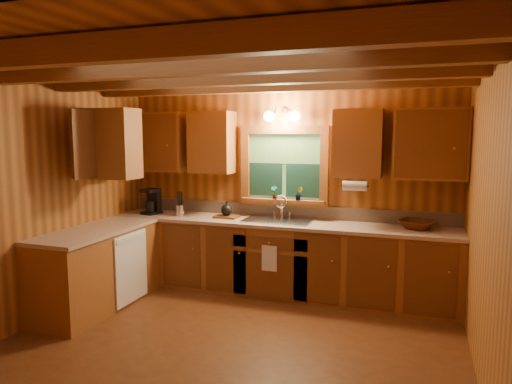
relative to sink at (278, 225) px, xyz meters
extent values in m
plane|color=#5C3216|center=(0.00, -1.60, -0.86)|extent=(4.20, 4.20, 0.00)
plane|color=brown|center=(0.00, -1.60, 1.74)|extent=(4.20, 4.20, 0.00)
plane|color=brown|center=(0.00, 0.30, 0.44)|extent=(4.20, 0.00, 4.20)
plane|color=brown|center=(0.00, -3.50, 0.44)|extent=(4.20, 0.00, 4.20)
plane|color=brown|center=(-2.10, -1.60, 0.44)|extent=(0.00, 3.80, 3.80)
plane|color=brown|center=(2.10, -1.60, 0.44)|extent=(0.00, 3.80, 3.80)
cube|color=brown|center=(0.00, -2.80, 1.63)|extent=(4.20, 0.14, 0.18)
cube|color=brown|center=(0.00, -2.00, 1.63)|extent=(4.20, 0.14, 0.18)
cube|color=brown|center=(0.00, -1.20, 1.63)|extent=(4.20, 0.14, 0.18)
cube|color=brown|center=(0.00, -0.40, 1.63)|extent=(4.20, 0.14, 0.18)
cube|color=brown|center=(0.00, -0.01, -0.43)|extent=(4.20, 0.62, 0.86)
cube|color=brown|center=(-1.79, -1.12, -0.43)|extent=(0.62, 1.60, 0.86)
cube|color=tan|center=(0.00, -0.01, 0.02)|extent=(4.20, 0.66, 0.04)
cube|color=tan|center=(-1.78, -1.12, 0.02)|extent=(0.64, 1.60, 0.04)
cube|color=tan|center=(0.00, 0.28, 0.12)|extent=(4.20, 0.02, 0.16)
cube|color=white|center=(-1.47, -0.92, -0.43)|extent=(0.02, 0.60, 0.80)
cube|color=brown|center=(-1.70, 0.13, 0.98)|extent=(0.78, 0.34, 0.78)
cube|color=brown|center=(-0.92, 0.13, 0.98)|extent=(0.55, 0.34, 0.78)
cube|color=brown|center=(0.92, 0.13, 0.98)|extent=(0.55, 0.34, 0.78)
cube|color=brown|center=(1.70, 0.13, 0.98)|extent=(0.78, 0.34, 0.78)
cube|color=brown|center=(-1.93, -0.92, 0.98)|extent=(0.34, 1.10, 0.78)
cube|color=brown|center=(0.00, 0.26, 1.14)|extent=(1.12, 0.08, 0.10)
cube|color=brown|center=(0.00, 0.26, 0.24)|extent=(1.12, 0.08, 0.10)
cube|color=brown|center=(-0.51, 0.26, 0.69)|extent=(0.10, 0.08, 0.80)
cube|color=brown|center=(0.51, 0.26, 0.69)|extent=(0.10, 0.08, 0.80)
cube|color=#4D7C34|center=(0.00, 0.29, 0.69)|extent=(0.92, 0.01, 0.80)
cube|color=#12352C|center=(-0.24, 0.27, 0.52)|extent=(0.42, 0.02, 0.42)
cube|color=#12352C|center=(0.24, 0.27, 0.52)|extent=(0.42, 0.02, 0.42)
cylinder|color=black|center=(0.00, 0.27, 0.71)|extent=(0.92, 0.01, 0.01)
cube|color=brown|center=(0.00, 0.22, 0.26)|extent=(1.06, 0.14, 0.04)
cylinder|color=black|center=(0.00, 0.26, 1.37)|extent=(0.08, 0.03, 0.08)
cylinder|color=black|center=(-0.10, 0.20, 1.37)|extent=(0.09, 0.17, 0.08)
cylinder|color=black|center=(0.10, 0.20, 1.37)|extent=(0.09, 0.17, 0.08)
sphere|color=#FFE0A5|center=(-0.16, 0.14, 1.30)|extent=(0.13, 0.13, 0.13)
sphere|color=#FFE0A5|center=(0.16, 0.14, 1.30)|extent=(0.13, 0.13, 0.13)
cylinder|color=white|center=(0.92, -0.07, 0.51)|extent=(0.27, 0.11, 0.11)
cube|color=white|center=(0.00, -0.34, -0.34)|extent=(0.18, 0.01, 0.30)
cube|color=silver|center=(0.00, 0.00, 0.05)|extent=(0.82, 0.48, 0.02)
cube|color=#262628|center=(-0.19, 0.00, -0.02)|extent=(0.34, 0.40, 0.14)
cube|color=#262628|center=(0.19, 0.00, -0.02)|extent=(0.34, 0.40, 0.14)
cylinder|color=silver|center=(0.00, 0.18, 0.15)|extent=(0.04, 0.04, 0.22)
torus|color=silver|center=(0.00, 0.12, 0.26)|extent=(0.16, 0.02, 0.16)
cube|color=black|center=(-1.71, -0.07, 0.06)|extent=(0.19, 0.23, 0.03)
cube|color=black|center=(-1.71, 0.00, 0.22)|extent=(0.19, 0.08, 0.31)
cube|color=black|center=(-1.71, -0.09, 0.36)|extent=(0.19, 0.21, 0.04)
cylinder|color=black|center=(-1.71, -0.10, 0.15)|extent=(0.11, 0.11, 0.14)
cylinder|color=silver|center=(-1.30, -0.06, 0.11)|extent=(0.11, 0.11, 0.14)
cylinder|color=black|center=(-1.32, -0.07, 0.26)|extent=(0.03, 0.04, 0.20)
cylinder|color=black|center=(-1.30, -0.06, 0.26)|extent=(0.01, 0.01, 0.20)
cylinder|color=black|center=(-1.29, -0.05, 0.26)|extent=(0.03, 0.04, 0.20)
cylinder|color=black|center=(-1.28, -0.04, 0.26)|extent=(0.04, 0.05, 0.20)
cube|color=brown|center=(-0.67, 0.00, 0.06)|extent=(0.30, 0.21, 0.03)
sphere|color=black|center=(-0.67, 0.00, 0.14)|extent=(0.14, 0.14, 0.14)
cylinder|color=black|center=(-0.67, 0.00, 0.23)|extent=(0.02, 0.02, 0.04)
imported|color=#48230C|center=(1.60, 0.06, 0.09)|extent=(0.48, 0.48, 0.10)
imported|color=brown|center=(-0.11, 0.20, 0.37)|extent=(0.09, 0.06, 0.17)
imported|color=brown|center=(0.22, 0.18, 0.37)|extent=(0.12, 0.11, 0.17)
camera|label=1|loc=(1.59, -5.36, 1.10)|focal=32.84mm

